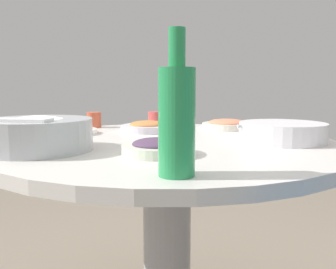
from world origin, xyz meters
The scene contains 10 objects.
round_dining_table centered at (0.00, 0.00, 0.60)m, with size 1.11×1.11×0.77m.
rice_bowl centered at (0.40, -0.01, 0.82)m, with size 0.30×0.30×0.10m.
soup_bowl centered at (-0.32, 0.18, 0.80)m, with size 0.29×0.27×0.06m.
dish_stirfry centered at (0.24, -0.33, 0.79)m, with size 0.21×0.21×0.04m.
dish_tofu_braise centered at (-0.05, -0.26, 0.79)m, with size 0.21×0.21×0.04m.
dish_eggplant centered at (0.13, 0.19, 0.79)m, with size 0.19×0.19×0.04m.
dish_shrimp centered at (-0.38, -0.18, 0.79)m, with size 0.21×0.21×0.04m.
green_bottle centered at (0.20, 0.41, 0.89)m, with size 0.07×0.07×0.29m.
tea_cup_near centered at (-0.18, -0.44, 0.81)m, with size 0.08×0.08×0.06m, color #CA4B49.
tea_cup_far centered at (0.09, -0.50, 0.81)m, with size 0.06×0.06×0.07m, color #C75438.
Camera 1 is at (0.54, 1.03, 0.95)m, focal length 38.78 mm.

